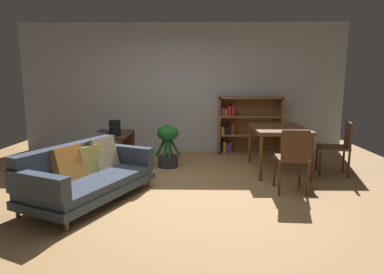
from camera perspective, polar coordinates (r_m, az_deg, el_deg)
ground_plane at (r=4.49m, az=-3.46°, el=-9.88°), size 8.16×8.16×0.00m
back_wall_panel at (r=6.92m, az=-1.77°, el=8.55°), size 6.80×0.10×2.70m
fabric_couch at (r=4.38m, az=-18.30°, el=-6.19°), size 1.48×1.91×0.73m
media_console at (r=5.95m, az=-12.88°, el=-2.27°), size 0.38×1.03×0.58m
open_laptop at (r=5.98m, az=-13.89°, el=0.82°), size 0.45×0.34×0.06m
desk_speaker at (r=5.71m, az=-13.52°, el=1.56°), size 0.20×0.20×0.26m
potted_floor_plant at (r=5.70m, az=-4.31°, el=-1.25°), size 0.47×0.53×0.77m
dining_table at (r=5.57m, az=15.04°, el=0.90°), size 0.86×1.18×0.76m
dining_chair_near at (r=5.72m, az=24.51°, el=-1.32°), size 0.53×0.47×0.87m
dining_chair_far at (r=4.56m, az=17.41°, el=-3.30°), size 0.43×0.45×0.89m
bookshelf at (r=6.86m, az=9.45°, el=1.98°), size 1.31×0.34×1.19m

